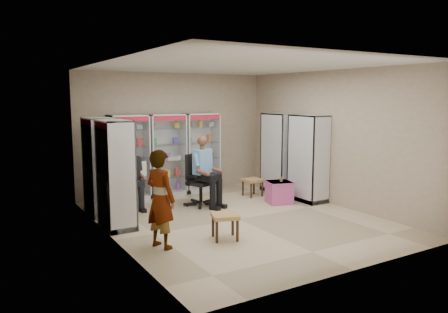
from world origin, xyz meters
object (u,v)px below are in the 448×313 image
wooden_chair (129,187)px  cabinet_back_left (129,158)px  cabinet_left_far (100,166)px  office_chair (201,180)px  cabinet_right_near (308,158)px  woven_stool_b (225,226)px  pink_trunk (279,192)px  woven_stool_a (253,187)px  cabinet_back_mid (167,155)px  cabinet_left_near (116,174)px  standing_man (160,199)px  cabinet_back_right (201,152)px  seated_shopkeeper (202,173)px  cabinet_right_far (279,153)px

wooden_chair → cabinet_back_left: bearing=71.1°
cabinet_left_far → office_chair: size_ratio=1.73×
cabinet_right_near → woven_stool_b: bearing=114.5°
pink_trunk → woven_stool_b: size_ratio=1.19×
cabinet_back_left → woven_stool_a: 3.05m
cabinet_back_left → cabinet_back_mid: (0.95, 0.00, 0.00)m
cabinet_left_near → pink_trunk: 3.82m
woven_stool_b → standing_man: 1.25m
standing_man → cabinet_back_right: bearing=-56.7°
seated_shopkeeper → cabinet_left_near: bearing=174.3°
cabinet_left_near → office_chair: bearing=107.8°
pink_trunk → woven_stool_a: bearing=96.6°
cabinet_back_mid → cabinet_left_near: (-1.88, -2.03, 0.00)m
cabinet_back_mid → standing_man: cabinet_back_mid is taller
cabinet_back_left → cabinet_left_near: (-0.93, -2.03, 0.00)m
cabinet_left_near → seated_shopkeeper: bearing=106.6°
woven_stool_b → standing_man: bearing=171.2°
cabinet_back_mid → standing_man: 3.82m
cabinet_back_right → cabinet_right_far: (1.63, -1.13, 0.00)m
cabinet_right_near → office_chair: 2.54m
cabinet_back_right → cabinet_left_far: same height
woven_stool_a → wooden_chair: bearing=171.5°
cabinet_right_far → office_chair: bearing=95.4°
cabinet_left_near → woven_stool_a: 3.82m
cabinet_right_far → cabinet_back_left: bearing=72.2°
cabinet_left_near → woven_stool_b: bearing=40.7°
cabinet_right_near → woven_stool_b: size_ratio=4.56×
cabinet_back_mid → cabinet_left_far: 2.10m
office_chair → pink_trunk: 1.82m
cabinet_back_left → cabinet_right_near: size_ratio=1.00×
office_chair → pink_trunk: size_ratio=2.21×
pink_trunk → woven_stool_a: (-0.11, 0.92, -0.04)m
cabinet_back_right → cabinet_right_far: size_ratio=1.00×
woven_stool_a → pink_trunk: bearing=-83.4°
cabinet_back_right → cabinet_back_mid: bearing=180.0°
pink_trunk → wooden_chair: bearing=156.1°
cabinet_left_far → wooden_chair: size_ratio=2.13×
seated_shopkeeper → woven_stool_a: bearing=-13.6°
cabinet_back_left → cabinet_back_right: same height
cabinet_left_far → pink_trunk: bearing=72.8°
cabinet_back_left → standing_man: size_ratio=1.25×
cabinet_back_right → cabinet_left_far: size_ratio=1.00×
cabinet_right_far → cabinet_right_near: bearing=-180.0°
cabinet_back_mid → cabinet_back_right: same height
seated_shopkeeper → pink_trunk: seated_shopkeeper is taller
cabinet_back_left → woven_stool_b: cabinet_back_left is taller
wooden_chair → woven_stool_a: (2.96, -0.44, -0.26)m
cabinet_back_right → office_chair: 1.59m
cabinet_right_near → office_chair: cabinet_right_near is taller
cabinet_back_right → wooden_chair: bearing=-161.2°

